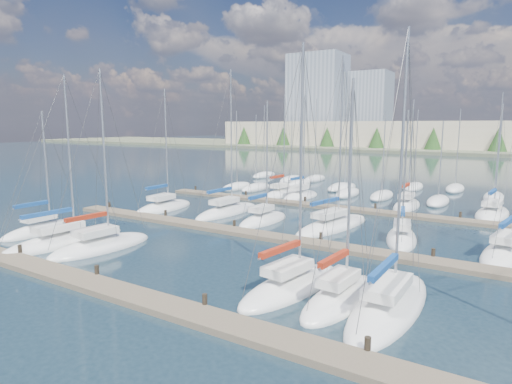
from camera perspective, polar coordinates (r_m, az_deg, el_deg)
The scene contains 22 objects.
ground at distance 74.79m, azimuth 19.00°, elevation 1.66°, with size 400.00×400.00×0.00m, color #1E303C.
dock_near at distance 23.59m, azimuth -16.04°, elevation -13.22°, with size 44.00×1.93×1.10m.
dock_mid at distance 34.00m, azimuth 1.81°, elevation -5.96°, with size 44.00×1.93×1.10m.
dock_far at distance 46.34m, azimuth 10.54°, elevation -2.06°, with size 44.00×1.93×1.10m.
sailboat_f at distance 22.55m, azimuth 17.36°, elevation -14.28°, with size 2.94×10.06×14.10m.
sailboat_p at distance 49.33m, azimuth 19.45°, elevation -1.72°, with size 2.44×7.13×12.28m.
sailboat_o at distance 52.78m, azimuth 5.98°, elevation -0.57°, with size 3.10×7.10×13.14m.
sailboat_h at distance 46.58m, azimuth -12.16°, elevation -2.03°, with size 3.31×8.02×13.32m.
sailboat_n at distance 54.15m, azimuth 3.36°, elevation -0.28°, with size 2.86×7.46×13.32m.
sailboat_j at distance 39.51m, azimuth 0.98°, elevation -3.78°, with size 2.80×6.96×11.76m.
sailboat_l at distance 35.19m, azimuth 18.82°, elevation -5.89°, with size 3.73×7.20×10.76m.
sailboat_d at distance 24.05m, azimuth 4.80°, elevation -12.36°, with size 3.85×8.78×13.85m.
sailboat_q at distance 48.36m, azimuth 28.97°, elevation -2.57°, with size 3.55×8.18×11.63m.
sailboat_c at distance 33.29m, azimuth -19.95°, elevation -6.79°, with size 3.78×8.35×13.50m.
sailboat_e at distance 22.84m, azimuth 11.24°, elevation -13.70°, with size 2.93×7.48×11.87m.
sailboat_b at distance 35.82m, azimuth -24.09°, elevation -5.96°, with size 3.59×9.94×13.30m.
sailboat_k at distance 38.00m, azimuth 10.20°, elevation -4.44°, with size 4.69×10.67×15.37m.
sailboat_a at distance 40.01m, azimuth -26.42°, elevation -4.58°, with size 2.30×7.33×10.75m.
sailboat_m at distance 34.59m, azimuth 30.56°, elevation -6.95°, with size 4.34×9.39×12.54m.
sailboat_i at distance 43.54m, azimuth -3.86°, elevation -2.59°, with size 3.04×9.39×15.00m.
distant_boats at distance 60.52m, azimuth 11.50°, elevation 0.62°, with size 36.93×20.75×13.30m.
shoreline at distance 164.89m, azimuth 21.77°, elevation 7.87°, with size 400.00×60.00×38.00m.
Camera 1 is at (16.47, -12.40, 8.94)m, focal length 30.00 mm.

